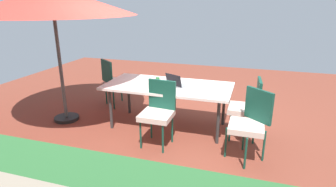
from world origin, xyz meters
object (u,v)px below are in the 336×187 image
(chair_northwest, at_px, (250,121))
(chair_west, at_px, (248,106))
(cup, at_px, (158,80))
(patio_umbrella, at_px, (52,1))
(chair_southeast, at_px, (114,80))
(laptop, at_px, (176,83))
(dining_table, at_px, (168,88))
(chair_north, at_px, (158,110))

(chair_northwest, height_order, chair_west, same)
(cup, bearing_deg, patio_umbrella, 13.46)
(chair_west, bearing_deg, chair_northwest, 0.88)
(chair_northwest, relative_size, chair_southeast, 1.00)
(patio_umbrella, distance_m, chair_west, 3.56)
(chair_southeast, relative_size, laptop, 2.48)
(chair_west, distance_m, cup, 1.56)
(chair_west, xyz_separation_m, laptop, (1.16, -0.02, 0.25))
(patio_umbrella, bearing_deg, laptop, -172.21)
(chair_northwest, height_order, cup, chair_northwest)
(chair_southeast, distance_m, cup, 1.30)
(patio_umbrella, relative_size, cup, 31.74)
(cup, bearing_deg, dining_table, 155.10)
(chair_north, xyz_separation_m, laptop, (-0.10, -0.62, 0.25))
(chair_north, xyz_separation_m, chair_west, (-1.26, -0.60, 0.00))
(chair_north, relative_size, chair_west, 1.00)
(dining_table, xyz_separation_m, chair_west, (-1.31, 0.04, -0.16))
(patio_umbrella, relative_size, chair_northwest, 2.81)
(patio_umbrella, height_order, chair_northwest, patio_umbrella)
(patio_umbrella, distance_m, laptop, 2.43)
(dining_table, relative_size, cup, 24.42)
(chair_northwest, bearing_deg, cup, -166.11)
(chair_southeast, bearing_deg, laptop, -167.12)
(chair_west, xyz_separation_m, cup, (1.53, -0.14, 0.25))
(patio_umbrella, distance_m, chair_north, 2.50)
(dining_table, bearing_deg, chair_west, 178.47)
(chair_northwest, distance_m, laptop, 1.40)
(patio_umbrella, relative_size, chair_north, 2.81)
(dining_table, relative_size, chair_southeast, 2.16)
(dining_table, bearing_deg, cup, -24.90)
(dining_table, distance_m, chair_west, 1.32)
(laptop, bearing_deg, chair_northwest, 178.39)
(dining_table, height_order, chair_northwest, chair_northwest)
(chair_north, relative_size, chair_southeast, 1.00)
(chair_north, bearing_deg, chair_northwest, 4.53)
(chair_southeast, xyz_separation_m, laptop, (-1.52, 0.67, 0.25))
(chair_northwest, bearing_deg, patio_umbrella, -146.96)
(dining_table, xyz_separation_m, chair_southeast, (1.37, -0.65, -0.16))
(laptop, bearing_deg, chair_southeast, 2.17)
(dining_table, bearing_deg, chair_north, 94.35)
(patio_umbrella, height_order, chair_north, patio_umbrella)
(dining_table, distance_m, laptop, 0.18)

